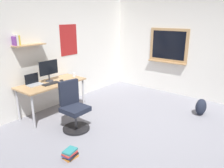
# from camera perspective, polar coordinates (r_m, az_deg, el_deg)

# --- Properties ---
(ground_plane) EXTENTS (5.20, 5.20, 0.00)m
(ground_plane) POSITION_cam_1_polar(r_m,az_deg,el_deg) (4.31, 8.72, -12.22)
(ground_plane) COLOR gray
(ground_plane) RESTS_ON ground
(wall_back) EXTENTS (5.00, 0.30, 2.60)m
(wall_back) POSITION_cam_1_polar(r_m,az_deg,el_deg) (5.44, -13.82, 8.27)
(wall_back) COLOR silver
(wall_back) RESTS_ON ground
(wall_right) EXTENTS (0.22, 5.00, 2.60)m
(wall_right) POSITION_cam_1_polar(r_m,az_deg,el_deg) (6.09, 20.79, 8.56)
(wall_right) COLOR silver
(wall_right) RESTS_ON ground
(desk) EXTENTS (1.45, 0.67, 0.74)m
(desk) POSITION_cam_1_polar(r_m,az_deg,el_deg) (4.92, -15.48, -0.41)
(desk) COLOR tan
(desk) RESTS_ON ground
(office_chair) EXTENTS (0.52, 0.53, 0.95)m
(office_chair) POSITION_cam_1_polar(r_m,az_deg,el_deg) (4.27, -10.02, -6.46)
(office_chair) COLOR black
(office_chair) RESTS_ON ground
(laptop) EXTENTS (0.31, 0.21, 0.23)m
(laptop) POSITION_cam_1_polar(r_m,az_deg,el_deg) (4.84, -19.80, 0.44)
(laptop) COLOR #ADAFB5
(laptop) RESTS_ON desk
(monitor_primary) EXTENTS (0.46, 0.17, 0.46)m
(monitor_primary) POSITION_cam_1_polar(r_m,az_deg,el_deg) (4.94, -16.21, 3.70)
(monitor_primary) COLOR #38383D
(monitor_primary) RESTS_ON desk
(keyboard) EXTENTS (0.37, 0.13, 0.02)m
(keyboard) POSITION_cam_1_polar(r_m,az_deg,el_deg) (4.79, -15.65, 0.11)
(keyboard) COLOR black
(keyboard) RESTS_ON desk
(computer_mouse) EXTENTS (0.10, 0.06, 0.03)m
(computer_mouse) POSITION_cam_1_polar(r_m,az_deg,el_deg) (4.95, -13.06, 0.94)
(computer_mouse) COLOR #262628
(computer_mouse) RESTS_ON desk
(coffee_mug) EXTENTS (0.08, 0.08, 0.09)m
(coffee_mug) POSITION_cam_1_polar(r_m,az_deg,el_deg) (5.24, -9.88, 2.37)
(coffee_mug) COLOR silver
(coffee_mug) RESTS_ON desk
(backpack) EXTENTS (0.32, 0.22, 0.37)m
(backpack) POSITION_cam_1_polar(r_m,az_deg,el_deg) (5.25, 22.21, -5.57)
(backpack) COLOR #1E2333
(backpack) RESTS_ON ground
(book_stack_on_floor) EXTENTS (0.25, 0.20, 0.14)m
(book_stack_on_floor) POSITION_cam_1_polar(r_m,az_deg,el_deg) (3.61, -10.90, -17.50)
(book_stack_on_floor) COLOR orange
(book_stack_on_floor) RESTS_ON ground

